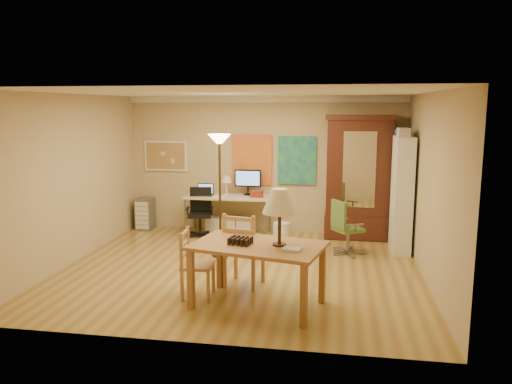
% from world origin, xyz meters
% --- Properties ---
extents(floor, '(5.50, 5.50, 0.00)m').
position_xyz_m(floor, '(0.00, 0.00, 0.00)').
color(floor, olive).
rests_on(floor, ground).
extents(crown_molding, '(5.50, 0.08, 0.12)m').
position_xyz_m(crown_molding, '(0.00, 2.46, 2.64)').
color(crown_molding, white).
rests_on(crown_molding, floor).
extents(corkboard, '(0.90, 0.04, 0.62)m').
position_xyz_m(corkboard, '(-2.05, 2.47, 1.50)').
color(corkboard, tan).
rests_on(corkboard, floor).
extents(art_panel_left, '(0.80, 0.04, 1.00)m').
position_xyz_m(art_panel_left, '(-0.25, 2.47, 1.45)').
color(art_panel_left, gold).
rests_on(art_panel_left, floor).
extents(art_panel_right, '(0.75, 0.04, 0.95)m').
position_xyz_m(art_panel_right, '(0.65, 2.47, 1.45)').
color(art_panel_right, '#255D96').
rests_on(art_panel_right, floor).
extents(dining_table, '(1.78, 1.30, 1.51)m').
position_xyz_m(dining_table, '(0.58, -1.39, 0.96)').
color(dining_table, brown).
rests_on(dining_table, floor).
extents(ladder_chair_back, '(0.57, 0.55, 1.06)m').
position_xyz_m(ladder_chair_back, '(0.17, -0.72, 0.49)').
color(ladder_chair_back, '#A8814D').
rests_on(ladder_chair_back, floor).
extents(ladder_chair_left, '(0.43, 0.44, 0.91)m').
position_xyz_m(ladder_chair_left, '(-0.37, -1.21, 0.42)').
color(ladder_chair_left, '#A8814D').
rests_on(ladder_chair_left, floor).
extents(torchiere_lamp, '(0.37, 0.37, 2.05)m').
position_xyz_m(torchiere_lamp, '(-0.48, 0.64, 1.65)').
color(torchiere_lamp, '#3C2D18').
rests_on(torchiere_lamp, floor).
extents(computer_desk, '(1.68, 0.74, 1.27)m').
position_xyz_m(computer_desk, '(-0.64, 2.16, 0.47)').
color(computer_desk, '#BDAF8A').
rests_on(computer_desk, floor).
extents(office_chair_black, '(0.58, 0.58, 0.95)m').
position_xyz_m(office_chair_black, '(-1.16, 1.82, 0.25)').
color(office_chair_black, black).
rests_on(office_chair_black, floor).
extents(office_chair_green, '(0.59, 0.59, 0.94)m').
position_xyz_m(office_chair_green, '(1.62, 1.08, 0.25)').
color(office_chair_green, slate).
rests_on(office_chair_green, floor).
extents(drawer_cart, '(0.32, 0.38, 0.64)m').
position_xyz_m(drawer_cart, '(-2.46, 2.25, 0.32)').
color(drawer_cart, slate).
rests_on(drawer_cart, floor).
extents(armoire, '(1.28, 0.61, 2.35)m').
position_xyz_m(armoire, '(1.84, 2.24, 1.02)').
color(armoire, '#38170F').
rests_on(armoire, floor).
extents(bookshelf, '(0.30, 0.80, 2.00)m').
position_xyz_m(bookshelf, '(2.55, 1.45, 1.00)').
color(bookshelf, white).
rests_on(bookshelf, floor).
extents(wastebin, '(0.31, 0.31, 0.38)m').
position_xyz_m(wastebin, '(0.45, 1.62, 0.19)').
color(wastebin, silver).
rests_on(wastebin, floor).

